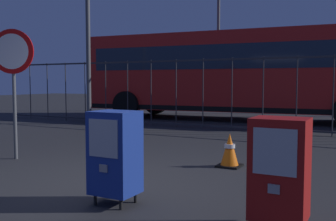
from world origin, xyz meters
The scene contains 8 objects.
ground_plane centered at (0.00, 0.00, 0.00)m, with size 60.00×60.00×0.00m, color #262628.
newspaper_box_primary centered at (2.36, -0.56, 0.57)m, with size 0.48×0.42×1.02m.
newspaper_box_secondary centered at (0.61, -0.60, 0.57)m, with size 0.48×0.42×1.02m.
stop_sign centered at (-2.40, 0.64, 1.60)m, with size 0.71×0.31×2.23m.
traffic_cone centered at (1.08, 1.80, 0.26)m, with size 0.36×0.36×0.53m.
fence_barrier centered at (0.00, 6.27, 1.02)m, with size 18.03×0.04×2.00m.
bus_near centered at (-1.33, 9.27, 1.71)m, with size 10.68×3.50×3.00m.
street_light_far_right centered at (-3.44, 13.05, 4.00)m, with size 0.32×0.32×6.88m.
Camera 1 is at (3.11, -4.05, 1.33)m, focal length 42.08 mm.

